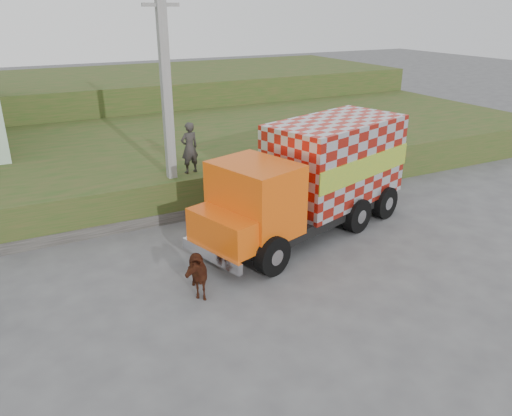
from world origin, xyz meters
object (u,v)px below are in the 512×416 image
utility_pole (167,105)px  cargo_truck (314,177)px  cow (193,271)px  pedestrian (189,148)px

utility_pole → cargo_truck: bearing=-39.7°
utility_pole → cow: bearing=-102.9°
cow → cargo_truck: bearing=30.7°
cow → pedestrian: bearing=78.7°
pedestrian → cow: bearing=60.0°
utility_pole → cow: 6.44m
cargo_truck → pedestrian: (-3.11, 3.43, 0.56)m
cargo_truck → pedestrian: cargo_truck is taller
utility_pole → cow: size_ratio=5.29×
pedestrian → utility_pole: bearing=4.4°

